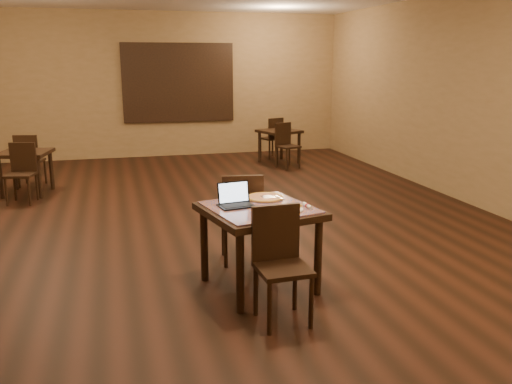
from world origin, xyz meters
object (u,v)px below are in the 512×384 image
object	(u,v)px
chair_main_far	(242,213)
pizza_pan	(265,199)
chair_main_near	(280,257)
other_table_b_chair_near	(22,169)
other_table_a_chair_near	(286,143)
other_table_a_chair_far	(273,136)
other_table_b	(25,159)
tiled_table	(259,218)
laptop	(235,200)
other_table_a	(279,136)
other_table_b_chair_far	(29,157)

from	to	relation	value
chair_main_far	pizza_pan	bearing A→B (deg)	117.09
chair_main_near	other_table_b_chair_near	distance (m)	5.12
other_table_a_chair_near	other_table_a_chair_far	world-z (taller)	same
chair_main_far	other_table_b	distance (m)	4.50
tiled_table	laptop	distance (m)	0.27
tiled_table	other_table_a_chair_far	size ratio (longest dim) A/B	1.29
chair_main_near	pizza_pan	world-z (taller)	chair_main_near
other_table_a_chair_near	other_table_b	size ratio (longest dim) A/B	1.01
chair_main_far	laptop	bearing A→B (deg)	78.02
chair_main_far	other_table_b_chair_near	size ratio (longest dim) A/B	1.09
tiled_table	pizza_pan	xyz separation A→B (m)	(0.12, 0.24, 0.11)
other_table_b	pizza_pan	bearing A→B (deg)	-45.05
pizza_pan	other_table_a_chair_near	size ratio (longest dim) A/B	0.40
other_table_a_chair_near	other_table_b_chair_near	world-z (taller)	other_table_b_chair_near
other_table_a	chair_main_near	bearing A→B (deg)	-127.62
chair_main_far	other_table_b_chair_near	bearing A→B (deg)	-44.26
tiled_table	other_table_b_chair_near	bearing A→B (deg)	110.37
chair_main_far	other_table_a_chair_near	bearing A→B (deg)	-105.04
other_table_a_chair_far	chair_main_near	bearing A→B (deg)	53.37
laptop	pizza_pan	world-z (taller)	laptop
other_table_a	chair_main_far	bearing A→B (deg)	-131.48
pizza_pan	other_table_b_chair_near	bearing A→B (deg)	126.17
other_table_a_chair_far	chair_main_far	bearing A→B (deg)	50.01
laptop	other_table_a_chair_near	size ratio (longest dim) A/B	0.38
laptop	other_table_a_chair_far	bearing A→B (deg)	61.58
other_table_a	other_table_a_chair_far	distance (m)	0.51
tiled_table	pizza_pan	distance (m)	0.29
chair_main_near	other_table_a_chair_near	bearing A→B (deg)	68.95
pizza_pan	other_table_a_chair_far	distance (m)	6.40
other_table_a_chair_near	other_table_b_chair_near	xyz separation A→B (m)	(-4.50, -1.49, 0.00)
tiled_table	chair_main_far	size ratio (longest dim) A/B	1.17
pizza_pan	other_table_a_chair_near	world-z (taller)	other_table_a_chair_near
chair_main_far	pizza_pan	world-z (taller)	chair_main_far
tiled_table	other_table_a_chair_near	xyz separation A→B (m)	(1.99, 5.33, -0.18)
other_table_a	other_table_a_chair_near	xyz separation A→B (m)	(-0.03, -0.50, -0.07)
other_table_a_chair_near	other_table_b_chair_near	distance (m)	4.74
tiled_table	chair_main_near	xyz separation A→B (m)	(-0.00, -0.62, -0.14)
tiled_table	other_table_a_chair_near	bearing A→B (deg)	56.74
other_table_b	other_table_a_chair_near	bearing A→B (deg)	24.42
chair_main_near	other_table_a	xyz separation A→B (m)	(2.02, 6.45, 0.03)
laptop	other_table_a	size ratio (longest dim) A/B	0.36
tiled_table	pizza_pan	world-z (taller)	pizza_pan
chair_main_far	other_table_a_chair_near	distance (m)	5.12
chair_main_near	pizza_pan	xyz separation A→B (m)	(0.12, 0.86, 0.25)
tiled_table	other_table_a	size ratio (longest dim) A/B	1.22
other_table_b_chair_near	other_table_b_chair_far	size ratio (longest dim) A/B	1.00
chair_main_near	other_table_a_chair_far	size ratio (longest dim) A/B	1.07
pizza_pan	other_table_b	xyz separation A→B (m)	(-2.65, 4.11, -0.21)
chair_main_near	other_table_b_chair_near	world-z (taller)	chair_main_near
other_table_b	other_table_b_chair_near	distance (m)	0.51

